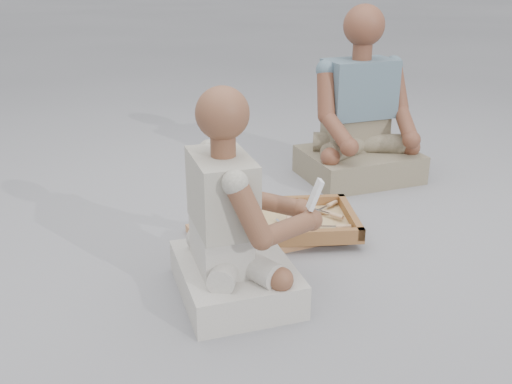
{
  "coord_description": "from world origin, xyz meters",
  "views": [
    {
      "loc": [
        -0.42,
        -2.06,
        1.21
      ],
      "look_at": [
        -0.1,
        0.2,
        0.3
      ],
      "focal_mm": 40.0,
      "sensor_mm": 36.0,
      "label": 1
    }
  ],
  "objects": [
    {
      "name": "wood_chip_0",
      "position": [
        -0.04,
        0.69,
        0.0
      ],
      "size": [
        0.02,
        0.02,
        0.0
      ],
      "primitive_type": "cube",
      "rotation": [
        0.0,
        0.0,
        0.04
      ],
      "color": "tan",
      "rests_on": "ground"
    },
    {
      "name": "mobile_phone",
      "position": [
        0.08,
        -0.12,
        0.41
      ],
      "size": [
        0.06,
        0.05,
        0.12
      ],
      "rotation": [
        -0.35,
        0.0,
        -1.57
      ],
      "color": "white",
      "rests_on": "craftsman"
    },
    {
      "name": "craftsman",
      "position": [
        -0.23,
        -0.12,
        0.28
      ],
      "size": [
        0.59,
        0.6,
        0.83
      ],
      "rotation": [
        0.0,
        0.0,
        -1.4
      ],
      "color": "#B8B5AB",
      "rests_on": "ground"
    },
    {
      "name": "chisel_1",
      "position": [
        0.32,
        0.51,
        0.08
      ],
      "size": [
        0.18,
        0.15,
        0.02
      ],
      "rotation": [
        0.0,
        0.0,
        0.67
      ],
      "color": "silver",
      "rests_on": "tool_tray"
    },
    {
      "name": "wood_chip_2",
      "position": [
        0.18,
        0.74,
        0.0
      ],
      "size": [
        0.02,
        0.02,
        0.0
      ],
      "primitive_type": "cube",
      "rotation": [
        0.0,
        0.0,
        1.4
      ],
      "color": "tan",
      "rests_on": "ground"
    },
    {
      "name": "wood_chip_6",
      "position": [
        0.07,
        0.27,
        0.0
      ],
      "size": [
        0.02,
        0.02,
        0.0
      ],
      "primitive_type": "cube",
      "rotation": [
        0.0,
        0.0,
        1.07
      ],
      "color": "tan",
      "rests_on": "ground"
    },
    {
      "name": "chisel_2",
      "position": [
        0.3,
        0.39,
        0.09
      ],
      "size": [
        0.16,
        0.18,
        0.02
      ],
      "rotation": [
        0.0,
        0.0,
        -0.83
      ],
      "color": "silver",
      "rests_on": "tool_tray"
    },
    {
      "name": "chisel_7",
      "position": [
        0.13,
        0.35,
        0.08
      ],
      "size": [
        0.12,
        0.2,
        0.02
      ],
      "rotation": [
        0.0,
        0.0,
        1.1
      ],
      "color": "silver",
      "rests_on": "tool_tray"
    },
    {
      "name": "carved_panel",
      "position": [
        -0.07,
        0.36,
        0.02
      ],
      "size": [
        0.68,
        0.54,
        0.04
      ],
      "primitive_type": "cube",
      "rotation": [
        0.0,
        0.0,
        0.27
      ],
      "color": "#9C6A3C",
      "rests_on": "ground"
    },
    {
      "name": "tool_tray",
      "position": [
        0.13,
        0.38,
        0.06
      ],
      "size": [
        0.57,
        0.46,
        0.07
      ],
      "rotation": [
        0.0,
        0.0,
        -0.06
      ],
      "color": "brown",
      "rests_on": "carved_panel"
    },
    {
      "name": "wood_chip_3",
      "position": [
        0.38,
        0.73,
        0.0
      ],
      "size": [
        0.02,
        0.02,
        0.0
      ],
      "primitive_type": "cube",
      "rotation": [
        0.0,
        0.0,
        2.4
      ],
      "color": "tan",
      "rests_on": "ground"
    },
    {
      "name": "wood_chip_4",
      "position": [
        0.38,
        0.64,
        0.0
      ],
      "size": [
        0.02,
        0.02,
        0.0
      ],
      "primitive_type": "cube",
      "rotation": [
        0.0,
        0.0,
        2.03
      ],
      "color": "tan",
      "rests_on": "ground"
    },
    {
      "name": "chisel_6",
      "position": [
        0.06,
        0.24,
        0.08
      ],
      "size": [
        0.06,
        0.22,
        0.02
      ],
      "rotation": [
        0.0,
        0.0,
        -1.37
      ],
      "color": "silver",
      "rests_on": "tool_tray"
    },
    {
      "name": "chisel_4",
      "position": [
        0.08,
        0.36,
        0.08
      ],
      "size": [
        0.08,
        0.22,
        0.02
      ],
      "rotation": [
        0.0,
        0.0,
        1.3
      ],
      "color": "silver",
      "rests_on": "tool_tray"
    },
    {
      "name": "wood_chip_5",
      "position": [
        -0.06,
        0.7,
        0.0
      ],
      "size": [
        0.02,
        0.02,
        0.0
      ],
      "primitive_type": "cube",
      "rotation": [
        0.0,
        0.0,
        0.34
      ],
      "color": "tan",
      "rests_on": "ground"
    },
    {
      "name": "chisel_3",
      "position": [
        0.3,
        0.27,
        0.08
      ],
      "size": [
        0.22,
        0.06,
        0.02
      ],
      "rotation": [
        0.0,
        0.0,
        -0.17
      ],
      "color": "silver",
      "rests_on": "tool_tray"
    },
    {
      "name": "wood_chip_7",
      "position": [
        0.24,
        0.47,
        0.0
      ],
      "size": [
        0.02,
        0.02,
        0.0
      ],
      "primitive_type": "cube",
      "rotation": [
        0.0,
        0.0,
        2.62
      ],
      "color": "tan",
      "rests_on": "ground"
    },
    {
      "name": "chisel_5",
      "position": [
        0.12,
        0.37,
        0.07
      ],
      "size": [
        0.08,
        0.22,
        0.02
      ],
      "rotation": [
        0.0,
        0.0,
        -1.28
      ],
      "color": "silver",
      "rests_on": "tool_tray"
    },
    {
      "name": "chisel_0",
      "position": [
        0.25,
        0.45,
        0.07
      ],
      "size": [
        0.21,
        0.09,
        0.02
      ],
      "rotation": [
        0.0,
        0.0,
        -0.34
      ],
      "color": "silver",
      "rests_on": "tool_tray"
    },
    {
      "name": "wood_chip_1",
      "position": [
        0.02,
        0.25,
        0.0
      ],
      "size": [
        0.02,
        0.02,
        0.0
      ],
      "primitive_type": "cube",
      "rotation": [
        0.0,
        0.0,
        0.09
      ],
      "color": "tan",
      "rests_on": "ground"
    },
    {
      "name": "companion",
      "position": [
        0.65,
        1.12,
        0.34
      ],
      "size": [
        0.75,
        0.64,
        1.01
      ],
      "rotation": [
        0.0,
        0.0,
        3.36
      ],
      "color": "gray",
      "rests_on": "ground"
    },
    {
      "name": "ground",
      "position": [
        0.0,
        0.0,
        0.0
      ],
      "size": [
        60.0,
        60.0,
        0.0
      ],
      "primitive_type": "plane",
      "color": "gray",
      "rests_on": "ground"
    }
  ]
}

